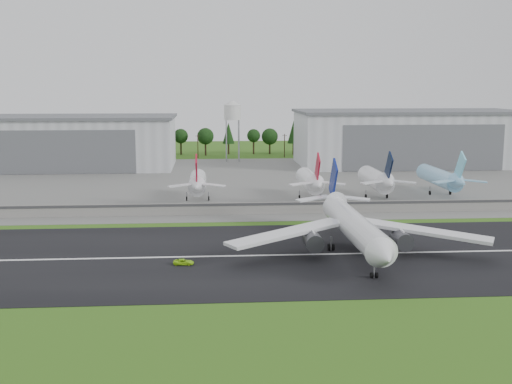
{
  "coord_description": "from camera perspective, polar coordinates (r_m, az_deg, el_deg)",
  "views": [
    {
      "loc": [
        -16.32,
        -123.86,
        36.38
      ],
      "look_at": [
        -4.3,
        40.0,
        9.0
      ],
      "focal_mm": 45.0,
      "sensor_mm": 36.0,
      "label": 1
    }
  ],
  "objects": [
    {
      "name": "hangar_west",
      "position": [
        296.75,
        -16.62,
        4.28
      ],
      "size": [
        97.0,
        44.0,
        23.2
      ],
      "color": "silver",
      "rests_on": "ground"
    },
    {
      "name": "utility_poles",
      "position": [
        326.3,
        -1.3,
        3.06
      ],
      "size": [
        230.0,
        3.0,
        12.0
      ],
      "primitive_type": null,
      "color": "black",
      "rests_on": "ground"
    },
    {
      "name": "treeline",
      "position": [
        341.2,
        -1.43,
        3.34
      ],
      "size": [
        320.0,
        16.0,
        22.0
      ],
      "primitive_type": null,
      "color": "black",
      "rests_on": "ground"
    },
    {
      "name": "blast_fence",
      "position": [
        182.89,
        1.0,
        -1.44
      ],
      "size": [
        240.0,
        0.61,
        3.5
      ],
      "color": "gray",
      "rests_on": "ground"
    },
    {
      "name": "parked_jet_skyblue",
      "position": [
        221.5,
        16.23,
        1.21
      ],
      "size": [
        7.36,
        37.29,
        16.59
      ],
      "color": "#8DCCF4",
      "rests_on": "ground"
    },
    {
      "name": "runway",
      "position": [
        139.66,
        2.67,
        -5.63
      ],
      "size": [
        320.0,
        60.0,
        0.1
      ],
      "primitive_type": "cube",
      "color": "black",
      "rests_on": "ground"
    },
    {
      "name": "apron",
      "position": [
        247.09,
        -0.36,
        1.01
      ],
      "size": [
        320.0,
        150.0,
        0.1
      ],
      "primitive_type": "cube",
      "color": "slate",
      "rests_on": "ground"
    },
    {
      "name": "parked_jet_red_b",
      "position": [
        205.25,
        4.92,
        0.96
      ],
      "size": [
        7.36,
        31.29,
        16.68
      ],
      "color": "white",
      "rests_on": "ground"
    },
    {
      "name": "hangar_east",
      "position": [
        303.8,
        13.36,
        4.72
      ],
      "size": [
        102.0,
        47.0,
        25.2
      ],
      "color": "silver",
      "rests_on": "ground"
    },
    {
      "name": "runway_centerline",
      "position": [
        139.64,
        2.67,
        -5.6
      ],
      "size": [
        220.0,
        1.0,
        0.02
      ],
      "primitive_type": "cube",
      "color": "white",
      "rests_on": "runway"
    },
    {
      "name": "main_airliner",
      "position": [
        140.6,
        8.78,
        -3.59
      ],
      "size": [
        57.28,
        59.05,
        18.17
      ],
      "rotation": [
        0.0,
        0.0,
        3.15
      ],
      "color": "white",
      "rests_on": "runway"
    },
    {
      "name": "ground_vehicle",
      "position": [
        132.78,
        -6.45,
        -6.2
      ],
      "size": [
        4.36,
        2.31,
        1.17
      ],
      "primitive_type": "imported",
      "rotation": [
        0.0,
        0.0,
        1.48
      ],
      "color": "#AAEC1B",
      "rests_on": "runway"
    },
    {
      "name": "parked_jet_red_a",
      "position": [
        202.72,
        -5.23,
        0.82
      ],
      "size": [
        7.36,
        31.29,
        16.56
      ],
      "color": "silver",
      "rests_on": "ground"
    },
    {
      "name": "water_tower",
      "position": [
        309.29,
        -2.11,
        7.26
      ],
      "size": [
        8.4,
        8.4,
        29.4
      ],
      "color": "#99999E",
      "rests_on": "ground"
    },
    {
      "name": "ground",
      "position": [
        130.12,
        3.2,
        -6.79
      ],
      "size": [
        600.0,
        600.0,
        0.0
      ],
      "primitive_type": "plane",
      "color": "#336317",
      "rests_on": "ground"
    },
    {
      "name": "parked_jet_navy",
      "position": [
        209.78,
        10.8,
        1.06
      ],
      "size": [
        7.36,
        31.29,
        16.87
      ],
      "color": "white",
      "rests_on": "ground"
    }
  ]
}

